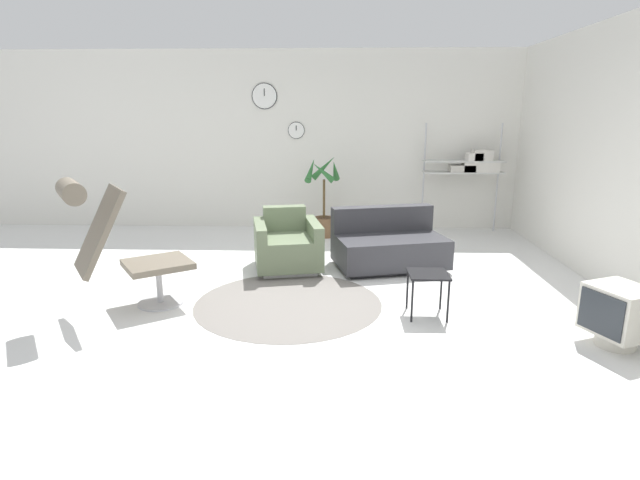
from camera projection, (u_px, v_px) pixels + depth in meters
name	position (u px, v px, depth m)	size (l,w,h in m)	color
ground_plane	(319.00, 293.00, 5.23)	(12.00, 12.00, 0.00)	white
wall_back	(326.00, 141.00, 7.96)	(12.00, 0.09, 2.80)	silver
wall_right	(636.00, 160.00, 4.78)	(0.06, 12.00, 2.80)	silver
round_rug	(288.00, 303.00, 4.95)	(1.85, 1.85, 0.01)	slate
lounge_chair	(115.00, 236.00, 4.57)	(1.18, 1.04, 1.28)	#BCBCC1
armchair_red	(287.00, 246.00, 6.00)	(0.91, 0.97, 0.72)	silver
couch_low	(388.00, 246.00, 6.08)	(1.44, 1.10, 0.71)	black
side_table	(428.00, 279.00, 4.57)	(0.36, 0.36, 0.41)	black
crt_television	(619.00, 314.00, 3.98)	(0.55, 0.57, 0.50)	beige
potted_plant	(324.00, 207.00, 7.55)	(0.53, 0.49, 1.23)	brown
shelf_unit	(472.00, 165.00, 7.63)	(1.21, 0.28, 1.69)	#BCBCC1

